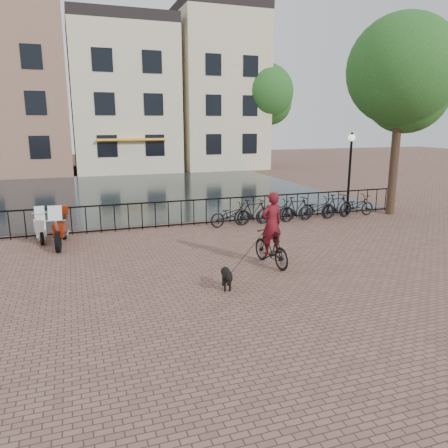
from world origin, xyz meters
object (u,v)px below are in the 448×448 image
object	(u,v)px
lamp_post	(350,160)
scooter	(39,222)
motorcycle	(60,223)
cyclist	(271,233)
dog	(227,278)

from	to	relation	value
lamp_post	scooter	xyz separation A→B (m)	(-12.22, -0.08, -1.71)
motorcycle	scooter	bearing A→B (deg)	136.54
cyclist	scooter	size ratio (longest dim) A/B	1.64
scooter	lamp_post	bearing A→B (deg)	-7.90
lamp_post	motorcycle	world-z (taller)	lamp_post
motorcycle	cyclist	bearing A→B (deg)	-30.35
dog	motorcycle	world-z (taller)	motorcycle
cyclist	motorcycle	distance (m)	6.93
lamp_post	scooter	bearing A→B (deg)	-179.60
dog	motorcycle	bearing A→B (deg)	137.98
cyclist	scooter	bearing A→B (deg)	-45.51
lamp_post	dog	xyz separation A→B (m)	(-7.71, -6.25, -2.10)
motorcycle	scooter	world-z (taller)	motorcycle
cyclist	motorcycle	xyz separation A→B (m)	(-5.58, 4.11, -0.17)
lamp_post	motorcycle	bearing A→B (deg)	-175.56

